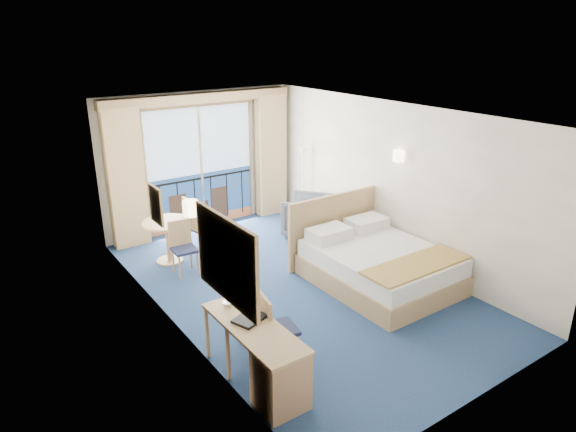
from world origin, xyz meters
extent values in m
plane|color=navy|center=(0.00, 0.00, 0.00)|extent=(6.50, 6.50, 0.00)
cube|color=beige|center=(0.00, 3.26, 1.35)|extent=(4.00, 0.02, 2.70)
cube|color=beige|center=(0.00, -3.26, 1.35)|extent=(4.00, 0.02, 2.70)
cube|color=beige|center=(-2.01, 0.00, 1.35)|extent=(0.02, 6.50, 2.70)
cube|color=beige|center=(2.01, 0.00, 1.35)|extent=(0.02, 6.50, 2.70)
cube|color=white|center=(0.00, 0.00, 2.71)|extent=(4.00, 6.50, 0.02)
cube|color=navy|center=(0.00, 3.22, 0.56)|extent=(2.20, 0.02, 1.08)
cube|color=#ADC7E4|center=(0.00, 3.22, 1.76)|extent=(2.20, 0.02, 1.32)
cube|color=#99502F|center=(0.00, 3.22, 0.10)|extent=(2.20, 0.02, 0.20)
cube|color=black|center=(0.00, 3.22, 1.00)|extent=(2.20, 0.02, 0.04)
cube|color=tan|center=(0.00, 3.21, 2.46)|extent=(2.36, 0.03, 0.12)
cube|color=tan|center=(-1.15, 3.21, 1.20)|extent=(0.06, 0.03, 2.40)
cube|color=tan|center=(1.15, 3.21, 1.20)|extent=(0.06, 0.03, 2.40)
cube|color=silver|center=(0.00, 3.21, 1.20)|extent=(0.05, 0.02, 2.40)
cube|color=#372419|center=(0.35, 3.21, 0.40)|extent=(0.35, 0.02, 0.70)
cube|color=#372419|center=(-0.55, 3.21, 0.40)|extent=(0.35, 0.02, 0.70)
cube|color=#372419|center=(-0.05, 3.21, 0.30)|extent=(0.30, 0.02, 0.45)
cube|color=black|center=(-0.90, 3.22, 0.55)|extent=(0.02, 0.01, 0.90)
cube|color=black|center=(-0.54, 3.22, 0.55)|extent=(0.02, 0.01, 0.90)
cube|color=black|center=(-0.18, 3.22, 0.55)|extent=(0.03, 0.01, 0.90)
cube|color=black|center=(0.18, 3.22, 0.55)|extent=(0.03, 0.01, 0.90)
cube|color=black|center=(0.54, 3.22, 0.55)|extent=(0.02, 0.01, 0.90)
cube|color=black|center=(0.90, 3.22, 0.55)|extent=(0.02, 0.01, 0.90)
cube|color=tan|center=(-1.55, 3.07, 1.28)|extent=(0.65, 0.22, 2.55)
cube|color=tan|center=(1.55, 3.07, 1.28)|extent=(0.65, 0.22, 2.55)
cube|color=tan|center=(0.00, 3.10, 2.58)|extent=(3.80, 0.25, 0.18)
cube|color=tan|center=(-1.98, -1.50, 1.55)|extent=(0.04, 1.25, 0.95)
cube|color=silver|center=(-1.95, -1.50, 1.55)|extent=(0.01, 1.12, 0.82)
cube|color=tan|center=(-1.98, 0.45, 1.60)|extent=(0.03, 0.42, 0.52)
cube|color=gray|center=(-1.96, 0.45, 1.60)|extent=(0.01, 0.34, 0.44)
cylinder|color=#FFE5B2|center=(-1.94, -0.60, 1.85)|extent=(0.18, 0.18, 0.18)
cylinder|color=#FFE5B2|center=(1.94, -0.15, 1.85)|extent=(0.18, 0.18, 0.18)
cube|color=tan|center=(1.11, -0.71, 0.16)|extent=(1.73, 2.17, 0.33)
cube|color=silver|center=(1.11, -0.71, 0.46)|extent=(1.67, 2.10, 0.27)
cube|color=tan|center=(1.11, -1.42, 0.61)|extent=(1.71, 0.60, 0.03)
cube|color=silver|center=(0.70, 0.07, 0.69)|extent=(0.67, 0.43, 0.20)
cube|color=silver|center=(1.52, 0.07, 0.69)|extent=(0.67, 0.43, 0.20)
cube|color=tan|center=(1.11, 0.42, 0.60)|extent=(1.90, 0.07, 1.19)
cube|color=tan|center=(1.77, 0.98, 0.28)|extent=(0.42, 0.40, 0.55)
cube|color=silver|center=(1.79, 1.01, 0.59)|extent=(0.21, 0.17, 0.09)
imported|color=#4C535C|center=(1.42, 1.58, 0.40)|extent=(1.20, 1.20, 0.79)
cylinder|color=silver|center=(1.82, 2.29, 0.01)|extent=(0.21, 0.21, 0.03)
cylinder|color=silver|center=(1.82, 2.29, 0.73)|extent=(0.02, 0.02, 1.47)
cone|color=beige|center=(1.82, 2.29, 1.47)|extent=(0.20, 0.20, 0.18)
cube|color=tan|center=(-1.73, -1.61, 0.70)|extent=(0.53, 1.53, 0.04)
cube|color=tan|center=(-1.73, -2.14, 0.34)|extent=(0.50, 0.46, 0.68)
cylinder|color=tan|center=(-1.96, -1.42, 0.34)|extent=(0.05, 0.05, 0.68)
cylinder|color=tan|center=(-1.49, -1.42, 0.34)|extent=(0.05, 0.05, 0.68)
cylinder|color=tan|center=(-1.96, -0.89, 0.34)|extent=(0.05, 0.05, 0.68)
cylinder|color=tan|center=(-1.49, -0.89, 0.34)|extent=(0.05, 0.05, 0.68)
cube|color=#1B2140|center=(-1.29, -1.46, 0.44)|extent=(0.46, 0.46, 0.05)
cube|color=tan|center=(-1.47, -1.42, 0.68)|extent=(0.11, 0.39, 0.47)
cylinder|color=tan|center=(-1.16, -1.65, 0.21)|extent=(0.03, 0.03, 0.42)
cylinder|color=tan|center=(-1.10, -1.33, 0.21)|extent=(0.03, 0.03, 0.42)
cylinder|color=tan|center=(-1.47, -1.59, 0.21)|extent=(0.03, 0.03, 0.42)
cylinder|color=tan|center=(-1.41, -1.27, 0.21)|extent=(0.03, 0.03, 0.42)
cube|color=black|center=(-1.70, -1.47, 0.73)|extent=(0.42, 0.37, 0.03)
cylinder|color=silver|center=(-1.74, -1.04, 0.75)|extent=(0.12, 0.12, 0.02)
cylinder|color=silver|center=(-1.74, -1.04, 0.95)|extent=(0.02, 0.02, 0.41)
cone|color=beige|center=(-1.74, -1.04, 1.15)|extent=(0.11, 0.11, 0.10)
cylinder|color=tan|center=(-1.27, 1.98, 0.72)|extent=(0.82, 0.82, 0.04)
cylinder|color=tan|center=(-1.27, 1.98, 0.36)|extent=(0.08, 0.08, 0.72)
cylinder|color=tan|center=(-1.27, 1.98, 0.02)|extent=(0.45, 0.45, 0.03)
cube|color=#1B2140|center=(-0.63, 1.97, 0.51)|extent=(0.52, 0.52, 0.05)
cube|color=tan|center=(-0.84, 1.93, 0.79)|extent=(0.12, 0.45, 0.54)
cylinder|color=tan|center=(-0.42, 1.82, 0.24)|extent=(0.04, 0.04, 0.49)
cylinder|color=tan|center=(-0.48, 2.18, 0.24)|extent=(0.04, 0.04, 0.49)
cylinder|color=tan|center=(-0.78, 1.76, 0.24)|extent=(0.04, 0.04, 0.49)
cylinder|color=tan|center=(-0.84, 2.12, 0.24)|extent=(0.04, 0.04, 0.49)
cube|color=#1B2140|center=(-1.23, 1.38, 0.42)|extent=(0.40, 0.40, 0.05)
cube|color=tan|center=(-1.22, 1.56, 0.66)|extent=(0.38, 0.06, 0.45)
cylinder|color=tan|center=(-1.40, 1.24, 0.20)|extent=(0.03, 0.03, 0.41)
cylinder|color=tan|center=(-1.09, 1.22, 0.20)|extent=(0.03, 0.03, 0.41)
cylinder|color=tan|center=(-1.38, 1.54, 0.20)|extent=(0.03, 0.03, 0.41)
cylinder|color=tan|center=(-1.07, 1.53, 0.20)|extent=(0.03, 0.03, 0.41)
camera|label=1|loc=(-4.21, -5.83, 3.81)|focal=32.00mm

